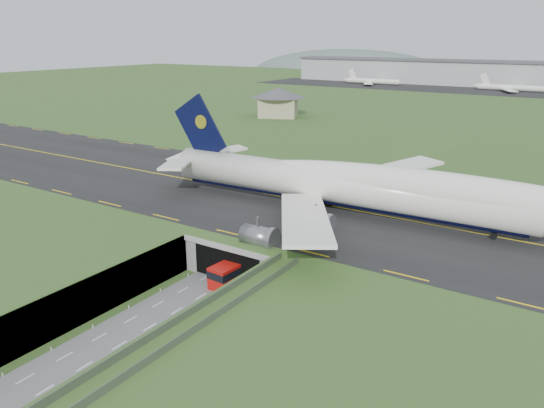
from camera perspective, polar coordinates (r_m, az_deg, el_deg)
The scene contains 10 objects.
ground at distance 75.77m, azimuth -8.62°, elevation -10.51°, with size 900.00×900.00×0.00m, color #385923.
airfield_deck at distance 74.41m, azimuth -8.72°, elevation -8.47°, with size 800.00×800.00×6.00m, color gray.
trench_road at distance 71.08m, azimuth -12.71°, elevation -12.70°, with size 12.00×75.00×0.20m, color slate.
taxiway at distance 98.41m, azimuth 3.99°, elevation 0.20°, with size 800.00×44.00×0.18m, color black.
tunnel_portal at distance 86.26m, azimuth -1.36°, elevation -4.26°, with size 17.00×22.30×6.00m.
guideway at distance 54.75m, azimuth -13.63°, elevation -16.34°, with size 3.00×53.00×7.05m.
jumbo_jet at distance 89.74m, azimuth 10.60°, elevation 1.64°, with size 90.53×58.93×19.51m.
shuttle_tram at distance 79.96m, azimuth -4.11°, elevation -7.27°, with size 3.75×8.68×3.44m.
service_building at distance 205.04m, azimuth 0.69°, elevation 11.17°, with size 26.63×26.63×10.96m.
cargo_terminal at distance 352.26m, azimuth 26.25°, elevation 12.35°, with size 320.00×67.00×15.60m.
Camera 1 is at (45.41, -49.23, 35.44)m, focal length 35.00 mm.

